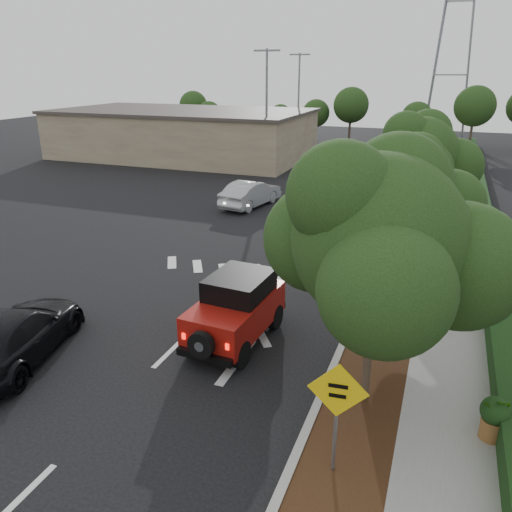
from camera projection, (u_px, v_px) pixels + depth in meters
The scene contains 19 objects.
ground at pixel (174, 348), 14.54m from camera, with size 120.00×120.00×0.00m, color black.
curb at pixel (387, 240), 23.46m from camera, with size 0.20×70.00×0.15m, color #9E9B93.
planting_strip at pixel (409, 243), 23.13m from camera, with size 1.80×70.00×0.12m, color black.
sidewalk at pixel (452, 248), 22.50m from camera, with size 2.00×70.00×0.12m, color gray.
hedge at pixel (487, 244), 21.91m from camera, with size 0.80×70.00×0.80m, color black.
commercial_building at pixel (183, 134), 45.39m from camera, with size 22.00×12.00×4.00m, color #7B6655.
transmission_tower at pixel (442, 143), 54.48m from camera, with size 7.00×4.00×28.00m, color slate, non-canonical shape.
street_tree_near at pixel (364, 401), 12.23m from camera, with size 3.80×3.80×5.92m, color black, non-canonical shape.
street_tree_mid at pixel (396, 290), 18.35m from camera, with size 3.20×3.20×5.32m, color black, non-canonical shape.
street_tree_far at pixel (411, 238), 24.03m from camera, with size 3.40×3.40×5.62m, color black, non-canonical shape.
light_pole_a at pixel (266, 171), 39.43m from camera, with size 2.00×0.22×9.00m, color slate, non-canonical shape.
light_pole_b at pixel (297, 149), 50.25m from camera, with size 2.00×0.22×9.00m, color slate, non-canonical shape.
red_jeep at pixel (238, 307), 14.77m from camera, with size 1.97×4.01×2.01m.
silver_suv_ahead at pixel (345, 214), 24.92m from camera, with size 2.72×5.90×1.64m, color #ACAFB4.
black_suv_oncoming at pixel (15, 335), 13.79m from camera, with size 2.07×5.10×1.48m, color black.
silver_sedan_oncoming at pixel (251, 194), 29.25m from camera, with size 1.60×4.58×1.51m, color #A2A6AA.
parked_suv at pixel (242, 161), 39.74m from camera, with size 1.60×3.99×1.36m, color #B1B3B9.
speed_hump_sign at pixel (337, 404), 9.43m from camera, with size 1.16×0.14×2.47m.
terracotta_planter at pixel (494, 414), 10.64m from camera, with size 0.62×0.62×1.08m.
Camera 1 is at (6.76, -10.95, 7.66)m, focal length 35.00 mm.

